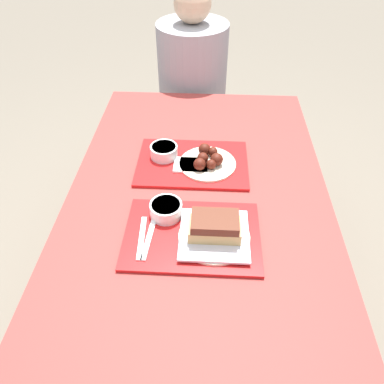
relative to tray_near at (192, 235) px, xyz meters
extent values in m
plane|color=#706656|center=(0.01, 0.17, -0.73)|extent=(12.00, 12.00, 0.00)
cube|color=maroon|center=(0.01, 0.17, -0.03)|extent=(0.90, 1.53, 0.04)
cylinder|color=maroon|center=(-0.38, 0.85, -0.39)|extent=(0.07, 0.07, 0.69)
cylinder|color=maroon|center=(0.40, 0.85, -0.39)|extent=(0.07, 0.07, 0.69)
cube|color=maroon|center=(0.01, 1.15, -0.30)|extent=(0.86, 0.28, 0.04)
cylinder|color=maroon|center=(-0.36, 1.15, -0.52)|extent=(0.06, 0.06, 0.42)
cylinder|color=maroon|center=(0.38, 1.15, -0.52)|extent=(0.06, 0.06, 0.42)
cube|color=red|center=(0.00, 0.00, 0.00)|extent=(0.41, 0.29, 0.01)
cube|color=red|center=(-0.02, 0.36, 0.00)|extent=(0.41, 0.29, 0.01)
cylinder|color=white|center=(-0.09, 0.08, 0.03)|extent=(0.10, 0.10, 0.05)
cylinder|color=beige|center=(-0.09, 0.08, 0.05)|extent=(0.09, 0.09, 0.01)
cylinder|color=beige|center=(0.07, -0.01, 0.01)|extent=(0.22, 0.22, 0.01)
cube|color=silver|center=(0.07, -0.01, 0.02)|extent=(0.21, 0.21, 0.01)
cube|color=tan|center=(0.07, -0.01, 0.04)|extent=(0.15, 0.09, 0.04)
cube|color=#562819|center=(0.07, -0.01, 0.08)|extent=(0.14, 0.09, 0.03)
cube|color=white|center=(-0.15, -0.03, 0.01)|extent=(0.03, 0.17, 0.00)
cube|color=white|center=(-0.13, -0.03, 0.01)|extent=(0.03, 0.17, 0.00)
cube|color=#3F3F47|center=(0.00, 0.07, 0.01)|extent=(0.04, 0.03, 0.01)
cylinder|color=white|center=(-0.13, 0.39, 0.03)|extent=(0.10, 0.10, 0.05)
cylinder|color=beige|center=(-0.13, 0.39, 0.05)|extent=(0.09, 0.09, 0.01)
cylinder|color=beige|center=(0.04, 0.35, 0.01)|extent=(0.21, 0.21, 0.01)
sphere|color=#4C190F|center=(0.07, 0.34, 0.04)|extent=(0.05, 0.05, 0.05)
sphere|color=#4C190F|center=(0.06, 0.39, 0.03)|extent=(0.04, 0.04, 0.04)
sphere|color=#4C190F|center=(0.03, 0.40, 0.04)|extent=(0.05, 0.05, 0.05)
sphere|color=#4C190F|center=(0.02, 0.35, 0.03)|extent=(0.04, 0.04, 0.04)
sphere|color=#4C190F|center=(0.01, 0.31, 0.04)|extent=(0.05, 0.05, 0.05)
sphere|color=#4C190F|center=(0.05, 0.32, 0.03)|extent=(0.04, 0.04, 0.04)
cube|color=white|center=(-0.02, 0.34, 0.01)|extent=(0.13, 0.09, 0.01)
cylinder|color=#9E9EA3|center=(-0.06, 1.15, -0.01)|extent=(0.37, 0.37, 0.53)
sphere|color=tan|center=(-0.06, 1.15, 0.35)|extent=(0.18, 0.18, 0.18)
camera|label=1|loc=(0.04, -0.76, 0.87)|focal=35.00mm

